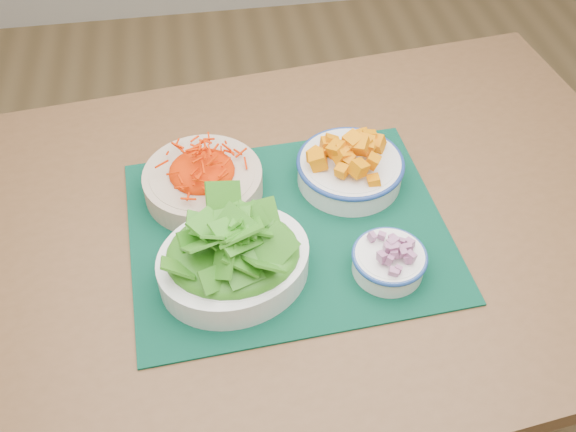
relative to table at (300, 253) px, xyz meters
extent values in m
plane|color=#A17E4D|center=(0.19, 0.05, -0.66)|extent=(4.00, 4.00, 0.00)
cube|color=brown|center=(0.00, 0.00, 0.07)|extent=(1.39, 1.00, 0.04)
cylinder|color=brown|center=(-0.63, 0.31, -0.31)|extent=(0.06, 0.06, 0.71)
cylinder|color=brown|center=(0.54, 0.43, -0.31)|extent=(0.06, 0.06, 0.71)
cube|color=black|center=(-0.02, -0.02, 0.09)|extent=(0.54, 0.45, 0.00)
cylinder|color=#C7AF94|center=(-0.16, 0.09, 0.12)|extent=(0.24, 0.24, 0.05)
ellipsoid|color=#F13300|center=(-0.16, 0.09, 0.16)|extent=(0.18, 0.18, 0.04)
cylinder|color=silver|center=(0.10, 0.08, 0.12)|extent=(0.24, 0.24, 0.05)
torus|color=navy|center=(0.10, 0.08, 0.14)|extent=(0.19, 0.19, 0.01)
ellipsoid|color=orange|center=(0.10, 0.08, 0.16)|extent=(0.16, 0.16, 0.04)
ellipsoid|color=#1E6D11|center=(-0.12, -0.10, 0.17)|extent=(0.21, 0.18, 0.06)
cylinder|color=white|center=(0.12, -0.13, 0.11)|extent=(0.13, 0.13, 0.04)
torus|color=#1F4292|center=(0.12, -0.13, 0.13)|extent=(0.12, 0.12, 0.01)
ellipsoid|color=#75104C|center=(0.12, -0.13, 0.14)|extent=(0.10, 0.10, 0.02)
camera|label=1|loc=(-0.14, -0.72, 0.89)|focal=40.00mm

